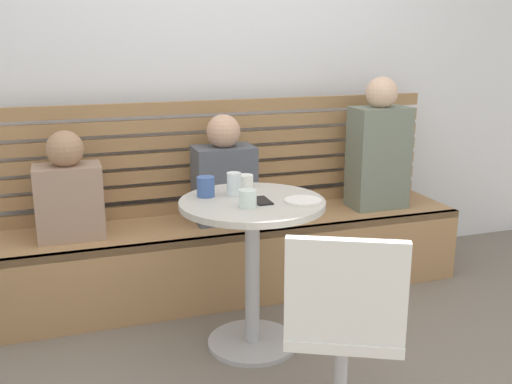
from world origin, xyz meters
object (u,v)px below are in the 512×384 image
object	(u,v)px
cup_glass_short	(248,199)
cup_water_clear	(234,184)
white_chair	(343,332)
booth_bench	(235,256)
person_child_middle	(224,175)
person_adult	(379,150)
cup_ceramic_white	(245,182)
cafe_table	(252,245)
plate_small	(303,201)
phone_on_table	(262,201)
cup_mug_blue	(206,187)
person_child_left	(69,192)

from	to	relation	value
cup_glass_short	cup_water_clear	xyz separation A→B (m)	(0.00, 0.21, 0.02)
white_chair	cup_water_clear	bearing A→B (deg)	97.68
booth_bench	person_child_middle	distance (m)	0.49
person_adult	cup_ceramic_white	bearing A→B (deg)	-157.19
cafe_table	cup_water_clear	distance (m)	0.30
person_adult	cup_glass_short	size ratio (longest dim) A/B	10.00
person_child_middle	cup_water_clear	bearing A→B (deg)	-100.60
white_chair	cup_glass_short	world-z (taller)	white_chair
cafe_table	plate_small	bearing A→B (deg)	-25.59
cafe_table	plate_small	world-z (taller)	plate_small
booth_bench	person_adult	xyz separation A→B (m)	(0.92, -0.01, 0.58)
person_adult	phone_on_table	bearing A→B (deg)	-146.15
cup_mug_blue	cafe_table	bearing A→B (deg)	-36.23
white_chair	phone_on_table	size ratio (longest dim) A/B	6.07
cup_glass_short	cup_water_clear	size ratio (longest dim) A/B	0.73
cup_ceramic_white	cup_water_clear	world-z (taller)	cup_water_clear
person_child_left	cup_mug_blue	size ratio (longest dim) A/B	6.01
cafe_table	cup_mug_blue	xyz separation A→B (m)	(-0.19, 0.14, 0.27)
person_adult	plate_small	size ratio (longest dim) A/B	4.70
cup_ceramic_white	cup_glass_short	size ratio (longest dim) A/B	1.00
white_chair	person_child_left	size ratio (longest dim) A/B	1.49
booth_bench	cup_ceramic_white	world-z (taller)	cup_ceramic_white
person_child_left	cup_water_clear	bearing A→B (deg)	-34.71
person_child_left	phone_on_table	world-z (taller)	person_child_left
cup_water_clear	plate_small	world-z (taller)	cup_water_clear
white_chair	cup_ceramic_white	xyz separation A→B (m)	(-0.04, 1.02, 0.31)
plate_small	cup_ceramic_white	bearing A→B (deg)	119.40
booth_bench	person_child_left	size ratio (longest dim) A/B	4.73
person_adult	person_child_left	world-z (taller)	person_adult
person_child_left	cup_mug_blue	world-z (taller)	person_child_left
person_child_middle	phone_on_table	bearing A→B (deg)	-91.04
person_adult	phone_on_table	distance (m)	1.19
cup_mug_blue	phone_on_table	world-z (taller)	cup_mug_blue
person_child_left	cup_ceramic_white	size ratio (longest dim) A/B	7.13
cup_mug_blue	phone_on_table	xyz separation A→B (m)	(0.22, -0.17, -0.04)
person_adult	person_child_left	xyz separation A→B (m)	(-1.82, 0.00, -0.11)
white_chair	person_adult	bearing A→B (deg)	56.49
booth_bench	phone_on_table	distance (m)	0.85
cup_water_clear	white_chair	bearing A→B (deg)	-82.32
person_child_middle	cup_water_clear	world-z (taller)	person_child_middle
cup_glass_short	cafe_table	bearing A→B (deg)	61.77
cup_glass_short	cup_water_clear	world-z (taller)	cup_water_clear
booth_bench	cup_water_clear	size ratio (longest dim) A/B	24.55
person_child_left	cup_ceramic_white	bearing A→B (deg)	-26.59
cafe_table	person_child_left	xyz separation A→B (m)	(-0.80, 0.63, 0.17)
person_adult	cup_ceramic_white	world-z (taller)	person_adult
cafe_table	booth_bench	bearing A→B (deg)	80.68
cafe_table	person_child_left	world-z (taller)	person_child_left
booth_bench	phone_on_table	size ratio (longest dim) A/B	19.29
cup_water_clear	phone_on_table	distance (m)	0.18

